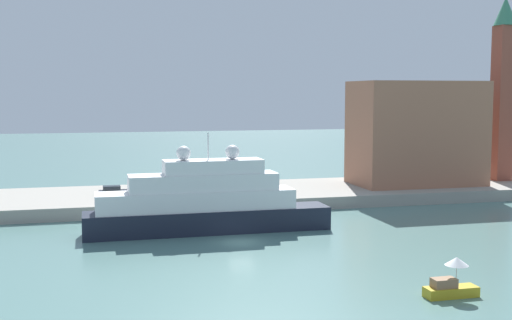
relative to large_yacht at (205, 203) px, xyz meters
The scene contains 9 objects.
ground 7.37m from the large_yacht, 65.17° to the right, with size 400.00×400.00×0.00m, color slate.
quay_dock 19.82m from the large_yacht, 81.88° to the left, with size 110.00×18.97×1.64m, color gray.
large_yacht is the anchor object (origin of this frame).
small_motorboat 31.04m from the large_yacht, 63.23° to the right, with size 4.11×1.78×3.03m.
harbor_building 40.70m from the large_yacht, 27.98° to the left, with size 18.82×10.46×15.46m, color #9E664C.
bell_tower 56.10m from the large_yacht, 21.28° to the left, with size 3.55×3.55×28.48m.
parked_car 20.48m from the large_yacht, 116.90° to the left, with size 3.80×1.68×1.38m.
person_figure 16.93m from the large_yacht, 102.44° to the left, with size 0.36×0.36×1.55m.
mooring_bollard 12.07m from the large_yacht, 71.99° to the left, with size 0.42×0.42×0.76m, color black.
Camera 1 is at (-15.09, -64.93, 15.29)m, focal length 46.30 mm.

